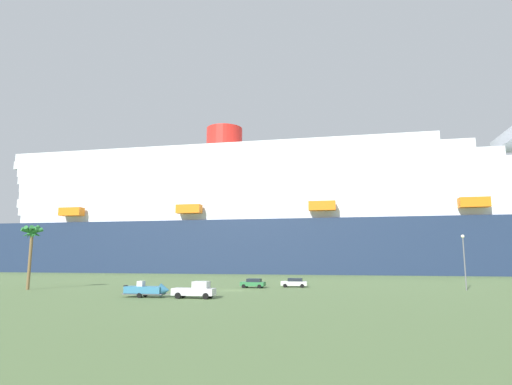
# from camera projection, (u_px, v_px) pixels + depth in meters

# --- Properties ---
(ground_plane) EXTENTS (600.00, 600.00, 0.00)m
(ground_plane) POSITION_uv_depth(u_px,v_px,m) (258.00, 280.00, 98.23)
(ground_plane) COLOR #567042
(cruise_ship) EXTENTS (288.34, 51.03, 62.43)m
(cruise_ship) POSITION_uv_depth(u_px,v_px,m) (323.00, 221.00, 146.03)
(cruise_ship) COLOR #1E2D4C
(cruise_ship) RESTS_ON ground_plane
(pickup_truck) EXTENTS (5.68, 2.46, 2.20)m
(pickup_truck) POSITION_uv_depth(u_px,v_px,m) (196.00, 290.00, 55.70)
(pickup_truck) COLOR silver
(pickup_truck) RESTS_ON ground_plane
(small_boat_on_trailer) EXTENTS (7.21, 2.15, 2.15)m
(small_boat_on_trailer) POSITION_uv_depth(u_px,v_px,m) (149.00, 290.00, 56.93)
(small_boat_on_trailer) COLOR #595960
(small_boat_on_trailer) RESTS_ON ground_plane
(palm_tree) EXTENTS (3.41, 3.47, 10.72)m
(palm_tree) POSITION_uv_depth(u_px,v_px,m) (32.00, 237.00, 71.37)
(palm_tree) COLOR brown
(palm_tree) RESTS_ON ground_plane
(street_lamp) EXTENTS (0.56, 0.56, 9.00)m
(street_lamp) POSITION_uv_depth(u_px,v_px,m) (464.00, 254.00, 69.71)
(street_lamp) COLOR slate
(street_lamp) RESTS_ON ground_plane
(parked_car_white_van) EXTENTS (4.64, 2.22, 1.58)m
(parked_car_white_van) POSITION_uv_depth(u_px,v_px,m) (294.00, 282.00, 75.75)
(parked_car_white_van) COLOR white
(parked_car_white_van) RESTS_ON ground_plane
(parked_car_green_wagon) EXTENTS (4.44, 2.47, 1.58)m
(parked_car_green_wagon) POSITION_uv_depth(u_px,v_px,m) (253.00, 283.00, 74.14)
(parked_car_green_wagon) COLOR #2D723F
(parked_car_green_wagon) RESTS_ON ground_plane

